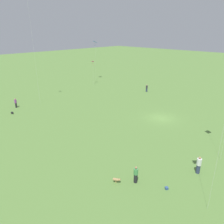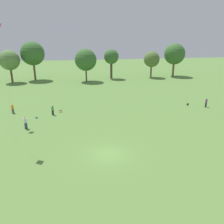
% 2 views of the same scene
% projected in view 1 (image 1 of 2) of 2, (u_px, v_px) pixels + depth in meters
% --- Properties ---
extents(ground_plane, '(240.00, 240.00, 0.00)m').
position_uv_depth(ground_plane, '(161.00, 118.00, 36.09)').
color(ground_plane, '#5B843D').
extents(person_0, '(0.62, 0.62, 1.70)m').
position_uv_depth(person_0, '(147.00, 88.00, 51.12)').
color(person_0, '#333D5B').
rests_on(person_0, ground_plane).
extents(person_1, '(0.57, 0.57, 1.77)m').
position_uv_depth(person_1, '(136.00, 175.00, 20.66)').
color(person_1, '#232328').
rests_on(person_1, ground_plane).
extents(person_3, '(0.67, 0.67, 1.90)m').
position_uv_depth(person_3, '(199.00, 165.00, 22.01)').
color(person_3, '#333D5B').
rests_on(person_3, ground_plane).
extents(person_4, '(0.49, 0.49, 1.79)m').
position_uv_depth(person_4, '(16.00, 103.00, 40.66)').
color(person_4, '#232328').
rests_on(person_4, ground_plane).
extents(kite_0, '(1.24, 1.19, 10.80)m').
position_uv_depth(kite_0, '(95.00, 43.00, 59.43)').
color(kite_0, blue).
rests_on(kite_0, ground_plane).
extents(kite_5, '(0.95, 0.95, 6.18)m').
position_uv_depth(kite_5, '(93.00, 62.00, 56.26)').
color(kite_5, '#E54C99').
rests_on(kite_5, ground_plane).
extents(kite_6, '(0.77, 0.73, 19.93)m').
position_uv_depth(kite_6, '(28.00, 6.00, 37.08)').
color(kite_6, red).
rests_on(kite_6, ground_plane).
extents(dog_0, '(0.71, 0.54, 0.50)m').
position_uv_depth(dog_0, '(117.00, 180.00, 20.78)').
color(dog_0, tan).
rests_on(dog_0, ground_plane).
extents(picnic_bag_0, '(0.42, 0.34, 0.39)m').
position_uv_depth(picnic_bag_0, '(12.00, 113.00, 37.79)').
color(picnic_bag_0, '#262628').
rests_on(picnic_bag_0, ground_plane).
extents(picnic_bag_1, '(0.37, 0.37, 0.22)m').
position_uv_depth(picnic_bag_1, '(167.00, 188.00, 20.02)').
color(picnic_bag_1, '#33518C').
rests_on(picnic_bag_1, ground_plane).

